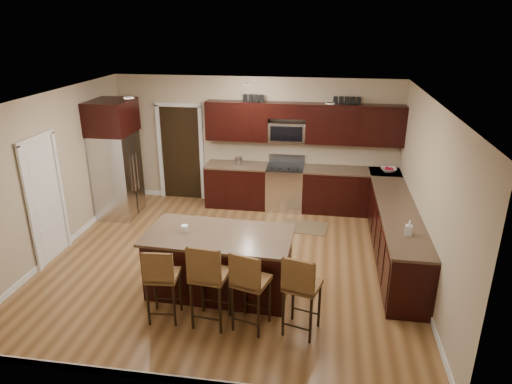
% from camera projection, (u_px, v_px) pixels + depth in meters
% --- Properties ---
extents(floor, '(6.00, 6.00, 0.00)m').
position_uv_depth(floor, '(230.00, 262.00, 7.61)').
color(floor, olive).
rests_on(floor, ground).
extents(ceiling, '(6.00, 6.00, 0.00)m').
position_uv_depth(ceiling, '(226.00, 99.00, 6.64)').
color(ceiling, silver).
rests_on(ceiling, wall_back).
extents(wall_back, '(6.00, 0.00, 6.00)m').
position_uv_depth(wall_back, '(255.00, 142.00, 9.66)').
color(wall_back, tan).
rests_on(wall_back, floor).
extents(wall_left, '(0.00, 5.50, 5.50)m').
position_uv_depth(wall_left, '(51.00, 176.00, 7.55)').
color(wall_left, tan).
rests_on(wall_left, floor).
extents(wall_right, '(0.00, 5.50, 5.50)m').
position_uv_depth(wall_right, '(428.00, 197.00, 6.69)').
color(wall_right, tan).
rests_on(wall_right, floor).
extents(base_cabinets, '(4.02, 3.96, 0.92)m').
position_uv_depth(base_cabinets, '(345.00, 210.00, 8.50)').
color(base_cabinets, black).
rests_on(base_cabinets, floor).
extents(upper_cabinets, '(4.00, 0.33, 0.80)m').
position_uv_depth(upper_cabinets, '(305.00, 122.00, 9.18)').
color(upper_cabinets, black).
rests_on(upper_cabinets, wall_back).
extents(range, '(0.76, 0.64, 1.11)m').
position_uv_depth(range, '(285.00, 187.00, 9.60)').
color(range, silver).
rests_on(range, floor).
extents(microwave, '(0.76, 0.31, 0.40)m').
position_uv_depth(microwave, '(287.00, 132.00, 9.33)').
color(microwave, silver).
rests_on(microwave, upper_cabinets).
extents(doorway, '(0.85, 0.03, 2.06)m').
position_uv_depth(doorway, '(181.00, 153.00, 10.00)').
color(doorway, black).
rests_on(doorway, floor).
extents(pantry_door, '(0.03, 0.80, 2.04)m').
position_uv_depth(pantry_door, '(45.00, 201.00, 7.39)').
color(pantry_door, white).
rests_on(pantry_door, floor).
extents(letter_decor, '(2.20, 0.03, 0.15)m').
position_uv_depth(letter_decor, '(299.00, 99.00, 9.04)').
color(letter_decor, black).
rests_on(letter_decor, upper_cabinets).
extents(island, '(2.14, 1.19, 0.92)m').
position_uv_depth(island, '(220.00, 264.00, 6.68)').
color(island, black).
rests_on(island, floor).
extents(stool_left, '(0.44, 0.44, 1.08)m').
position_uv_depth(stool_left, '(161.00, 277.00, 5.90)').
color(stool_left, brown).
rests_on(stool_left, floor).
extents(stool_mid, '(0.49, 0.49, 1.20)m').
position_uv_depth(stool_mid, '(208.00, 276.00, 5.77)').
color(stool_mid, brown).
rests_on(stool_mid, floor).
extents(stool_right, '(0.52, 0.52, 1.13)m').
position_uv_depth(stool_right, '(249.00, 282.00, 5.72)').
color(stool_right, brown).
rests_on(stool_right, floor).
extents(refrigerator, '(0.79, 0.92, 2.35)m').
position_uv_depth(refrigerator, '(116.00, 158.00, 9.02)').
color(refrigerator, silver).
rests_on(refrigerator, floor).
extents(floor_mat, '(0.98, 0.72, 0.01)m').
position_uv_depth(floor_mat, '(303.00, 227.00, 8.86)').
color(floor_mat, brown).
rests_on(floor_mat, floor).
extents(fruit_bowl, '(0.31, 0.31, 0.08)m').
position_uv_depth(fruit_bowl, '(388.00, 170.00, 9.13)').
color(fruit_bowl, silver).
rests_on(fruit_bowl, base_cabinets).
extents(soap_bottle, '(0.11, 0.11, 0.22)m').
position_uv_depth(soap_bottle, '(409.00, 228.00, 6.44)').
color(soap_bottle, '#B2B2B2').
rests_on(soap_bottle, base_cabinets).
extents(canister_tall, '(0.12, 0.12, 0.18)m').
position_uv_depth(canister_tall, '(240.00, 161.00, 9.55)').
color(canister_tall, silver).
rests_on(canister_tall, base_cabinets).
extents(canister_short, '(0.11, 0.11, 0.16)m').
position_uv_depth(canister_short, '(237.00, 161.00, 9.56)').
color(canister_short, silver).
rests_on(canister_short, base_cabinets).
extents(island_jar, '(0.10, 0.10, 0.10)m').
position_uv_depth(island_jar, '(185.00, 229.00, 6.56)').
color(island_jar, white).
rests_on(island_jar, island).
extents(stool_extra, '(0.52, 0.52, 1.13)m').
position_uv_depth(stool_extra, '(301.00, 286.00, 5.63)').
color(stool_extra, brown).
rests_on(stool_extra, floor).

